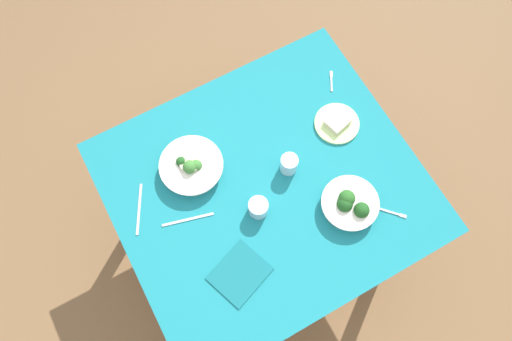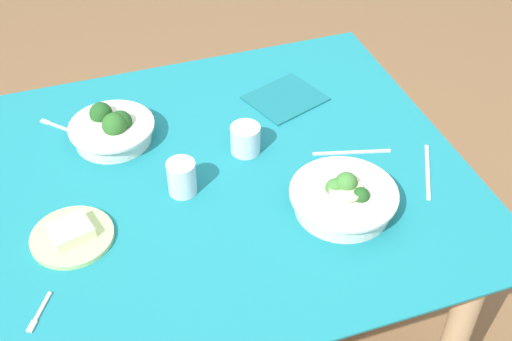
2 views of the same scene
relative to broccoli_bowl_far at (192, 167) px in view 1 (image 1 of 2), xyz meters
The scene contains 12 objects.
ground_plane 0.80m from the broccoli_bowl_far, 42.26° to the right, with size 6.00×6.00×0.00m, color brown.
dining_table 0.34m from the broccoli_bowl_far, 42.26° to the right, with size 1.21×1.09×0.71m.
broccoli_bowl_far is the anchor object (origin of this frame).
broccoli_bowl_near 0.65m from the broccoli_bowl_far, 42.93° to the right, with size 0.23×0.23×0.10m.
bread_side_plate 0.64m from the broccoli_bowl_far, 10.02° to the right, with size 0.19×0.19×0.04m.
water_glass_center 0.32m from the broccoli_bowl_far, 61.54° to the right, with size 0.08×0.08×0.08m, color silver.
water_glass_side 0.39m from the broccoli_bowl_far, 27.83° to the right, with size 0.07×0.07×0.09m, color silver.
fork_by_far_bowl 0.83m from the broccoli_bowl_far, 41.77° to the right, with size 0.08×0.09×0.00m.
fork_by_near_bowl 0.72m from the broccoli_bowl_far, ahead, with size 0.06×0.09×0.00m.
table_knife_left 0.21m from the broccoli_bowl_far, 121.18° to the right, with size 0.21×0.01×0.00m, color #B7B7BC.
table_knife_right 0.27m from the broccoli_bowl_far, 169.37° to the right, with size 0.21×0.01×0.00m, color #B7B7BC.
napkin_folded_upper 0.47m from the broccoli_bowl_far, 93.67° to the right, with size 0.20×0.17×0.01m, color #156870.
Camera 1 is at (-0.34, -0.52, 2.57)m, focal length 34.07 mm.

